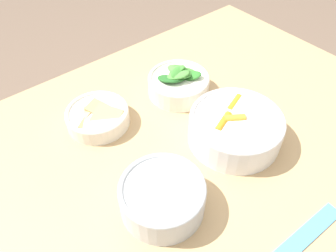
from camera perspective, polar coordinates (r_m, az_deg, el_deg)
name	(u,v)px	position (r m, az deg, el deg)	size (l,w,h in m)	color
dining_table	(179,176)	(0.81, 1.95, -8.69)	(1.12, 0.76, 0.75)	tan
bowl_carrots	(235,127)	(0.70, 11.64, -0.23)	(0.20, 0.20, 0.07)	white
bowl_greens	(179,83)	(0.81, 1.91, 7.54)	(0.15, 0.15, 0.08)	silver
bowl_beans_hotdog	(163,197)	(0.59, -0.96, -12.30)	(0.15, 0.15, 0.06)	silver
bowl_cookies	(98,116)	(0.75, -12.16, 1.67)	(0.14, 0.14, 0.04)	silver
ruler	(288,251)	(0.61, 20.19, -19.76)	(0.26, 0.04, 0.00)	#4C99E0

